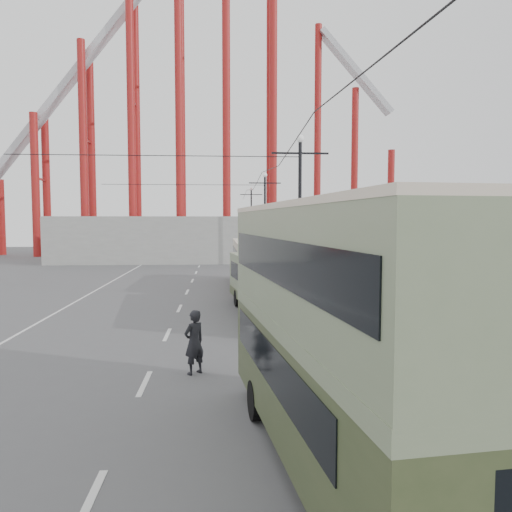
{
  "coord_description": "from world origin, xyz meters",
  "views": [
    {
      "loc": [
        1.14,
        -9.84,
        4.54
      ],
      "look_at": [
        2.7,
        11.92,
        3.0
      ],
      "focal_mm": 35.0,
      "sensor_mm": 36.0,
      "label": 1
    }
  ],
  "objects": [
    {
      "name": "lamp_post_distant",
      "position": [
        5.6,
        62.0,
        4.68
      ],
      "size": [
        3.2,
        0.44,
        9.32
      ],
      "color": "black",
      "rests_on": "ground"
    },
    {
      "name": "road_markings",
      "position": [
        -0.86,
        19.7,
        0.01
      ],
      "size": [
        12.52,
        120.0,
        0.01
      ],
      "color": "silver",
      "rests_on": "ground"
    },
    {
      "name": "lamp_post_far",
      "position": [
        5.6,
        40.0,
        4.68
      ],
      "size": [
        3.2,
        0.44,
        9.32
      ],
      "color": "black",
      "rests_on": "ground"
    },
    {
      "name": "roller_coaster",
      "position": [
        -2.49,
        56.89,
        22.92
      ],
      "size": [
        52.95,
        5.0,
        55.48
      ],
      "color": "maroon",
      "rests_on": "ground"
    },
    {
      "name": "ground",
      "position": [
        0.0,
        0.0,
        0.0
      ],
      "size": [
        160.0,
        160.0,
        0.0
      ],
      "primitive_type": "plane",
      "color": "#515154",
      "rests_on": "ground"
    },
    {
      "name": "single_decker_cream",
      "position": [
        3.42,
        24.2,
        1.79
      ],
      "size": [
        2.63,
        10.22,
        3.17
      ],
      "rotation": [
        0.0,
        0.0,
        0.0
      ],
      "color": "beige",
      "rests_on": "ground"
    },
    {
      "name": "lamp_post_mid",
      "position": [
        5.6,
        18.0,
        4.68
      ],
      "size": [
        3.2,
        0.44,
        9.32
      ],
      "color": "black",
      "rests_on": "ground"
    },
    {
      "name": "double_decker_bus",
      "position": [
        3.22,
        -1.17,
        2.73
      ],
      "size": [
        3.27,
        9.26,
        4.86
      ],
      "rotation": [
        0.0,
        0.0,
        0.11
      ],
      "color": "#333E21",
      "rests_on": "ground"
    },
    {
      "name": "pedestrian",
      "position": [
        0.35,
        4.79,
        0.96
      ],
      "size": [
        0.83,
        0.81,
        1.92
      ],
      "primitive_type": "imported",
      "rotation": [
        0.0,
        0.0,
        3.87
      ],
      "color": "black",
      "rests_on": "ground"
    },
    {
      "name": "single_decker_green",
      "position": [
        3.38,
        13.59,
        1.56
      ],
      "size": [
        3.46,
        10.0,
        2.77
      ],
      "rotation": [
        0.0,
        0.0,
        0.12
      ],
      "color": "#6A7958",
      "rests_on": "ground"
    },
    {
      "name": "fairground_shed",
      "position": [
        -6.0,
        47.0,
        2.5
      ],
      "size": [
        22.0,
        10.0,
        5.0
      ],
      "primitive_type": "cube",
      "color": "gray",
      "rests_on": "ground"
    }
  ]
}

